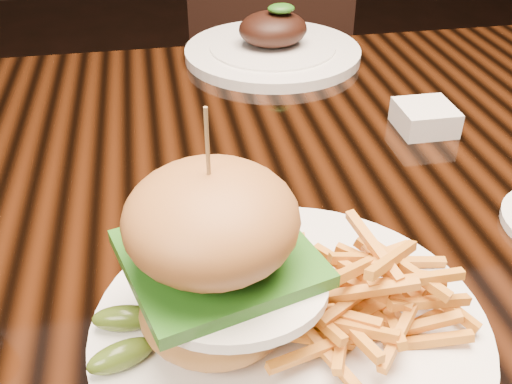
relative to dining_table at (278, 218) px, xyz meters
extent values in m
cube|color=black|center=(0.00, 0.00, 0.06)|extent=(1.60, 0.90, 0.04)
cylinder|color=white|center=(-0.05, -0.27, 0.08)|extent=(0.34, 0.34, 0.01)
ellipsoid|color=#B07038|center=(-0.11, -0.27, 0.12)|extent=(0.13, 0.13, 0.06)
ellipsoid|color=silver|center=(-0.10, -0.29, 0.15)|extent=(0.14, 0.11, 0.01)
ellipsoid|color=#F99D0D|center=(-0.07, -0.30, 0.16)|extent=(0.03, 0.03, 0.01)
cube|color=#2E711C|center=(-0.11, -0.27, 0.16)|extent=(0.17, 0.17, 0.01)
ellipsoid|color=brown|center=(-0.11, -0.27, 0.21)|extent=(0.13, 0.13, 0.08)
cylinder|color=olive|center=(-0.11, -0.27, 0.25)|extent=(0.00, 0.00, 0.10)
ellipsoid|color=#2C4512|center=(-0.19, -0.29, 0.10)|extent=(0.06, 0.04, 0.02)
ellipsoid|color=#2C4512|center=(-0.19, -0.25, 0.10)|extent=(0.06, 0.03, 0.02)
cube|color=white|center=(0.22, 0.07, 0.09)|extent=(0.09, 0.09, 0.04)
cylinder|color=white|center=(0.07, 0.37, 0.09)|extent=(0.31, 0.31, 0.02)
cylinder|color=white|center=(0.07, 0.37, 0.09)|extent=(0.22, 0.22, 0.02)
ellipsoid|color=black|center=(0.07, 0.37, 0.13)|extent=(0.12, 0.10, 0.06)
ellipsoid|color=#2E711C|center=(0.08, 0.36, 0.17)|extent=(0.05, 0.03, 0.02)
cube|color=black|center=(0.14, 0.80, -0.22)|extent=(0.57, 0.57, 0.06)
cylinder|color=black|center=(-0.09, 0.67, -0.45)|extent=(0.04, 0.04, 0.45)
cylinder|color=black|center=(0.27, 0.57, -0.45)|extent=(0.04, 0.04, 0.45)
cylinder|color=black|center=(0.01, 1.03, -0.45)|extent=(0.04, 0.04, 0.45)
cylinder|color=black|center=(0.37, 0.93, -0.45)|extent=(0.04, 0.04, 0.45)
camera|label=1|loc=(-0.14, -0.62, 0.47)|focal=42.00mm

